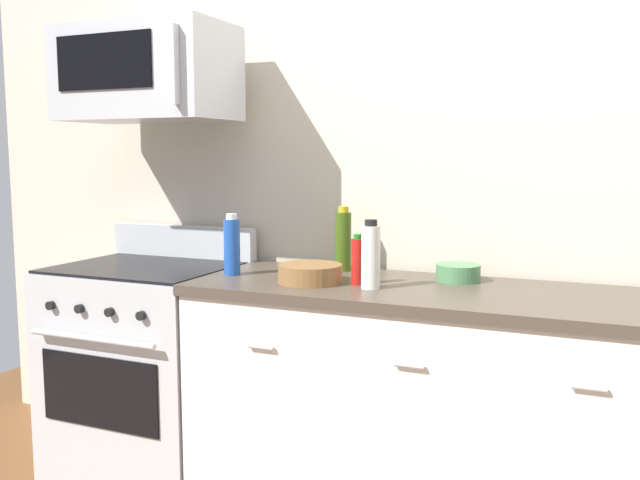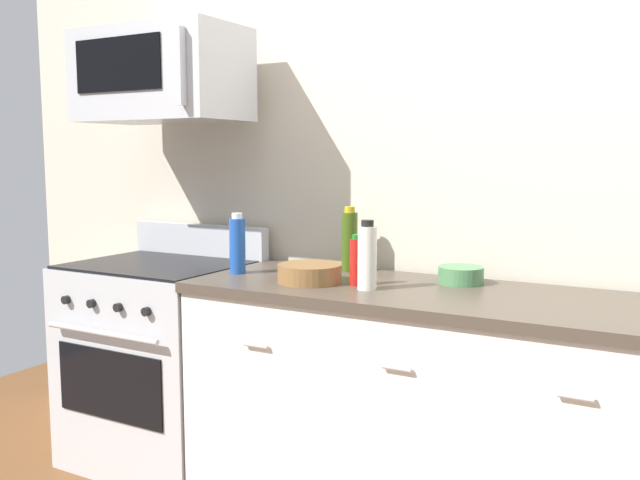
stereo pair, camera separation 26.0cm
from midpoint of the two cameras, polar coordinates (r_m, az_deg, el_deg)
The scene contains 10 objects.
back_wall at distance 2.81m, azimuth 14.53°, elevation 5.77°, with size 5.47×0.10×2.70m, color beige.
counter_unit at distance 2.58m, azimuth 12.45°, elevation -14.51°, with size 2.38×0.66×0.92m.
range_oven at distance 3.23m, azimuth -16.33°, elevation -9.99°, with size 0.76×0.69×1.07m.
microwave at distance 3.15m, azimuth -16.62°, elevation 13.12°, with size 0.74×0.44×0.40m.
bottle_soda_blue at distance 2.80m, azimuth -9.99°, elevation -0.51°, with size 0.07×0.07×0.25m.
bottle_hot_sauce_red at distance 2.55m, azimuth 0.24°, elevation -1.76°, with size 0.05×0.05×0.19m.
bottle_olive_oil at distance 2.86m, azimuth -0.64°, elevation -0.04°, with size 0.07×0.07×0.27m.
bottle_vinegar_white at distance 2.47m, azimuth 1.25°, elevation -1.36°, with size 0.07×0.07×0.25m.
bowl_green_glaze at distance 2.67m, azimuth 8.71°, elevation -2.68°, with size 0.17×0.17×0.06m.
bowl_wooden_salad at distance 2.61m, azimuth -3.70°, elevation -2.75°, with size 0.25×0.25×0.07m.
Camera 1 is at (0.31, -2.42, 1.40)m, focal length 38.46 mm.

